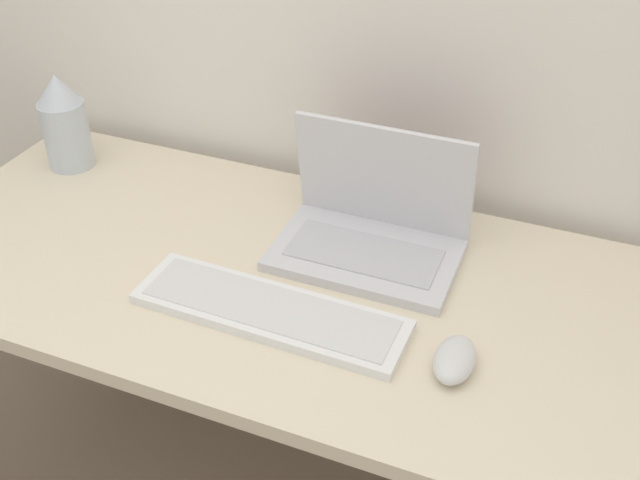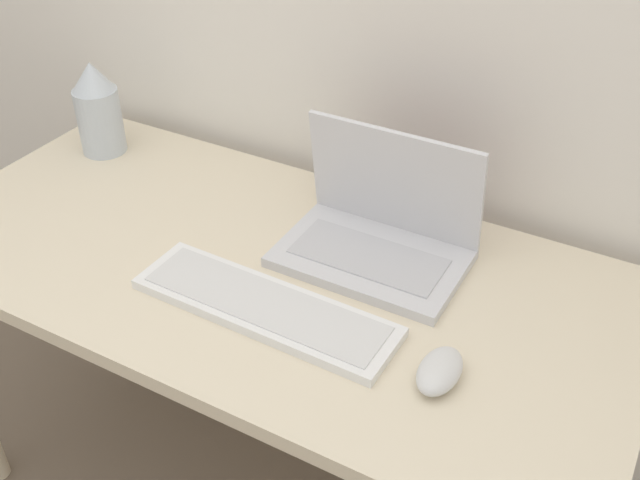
% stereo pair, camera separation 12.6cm
% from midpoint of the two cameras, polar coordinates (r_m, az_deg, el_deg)
% --- Properties ---
extents(desk, '(1.38, 0.66, 0.71)m').
position_cam_midpoint_polar(desk, '(1.43, -1.76, -4.53)').
color(desk, beige).
rests_on(desk, ground_plane).
extents(laptop, '(0.34, 0.22, 0.24)m').
position_cam_midpoint_polar(laptop, '(1.38, 7.15, 0.60)').
color(laptop, silver).
rests_on(laptop, desk).
extents(keyboard, '(0.47, 0.14, 0.02)m').
position_cam_midpoint_polar(keyboard, '(1.27, -1.38, -5.23)').
color(keyboard, white).
rests_on(keyboard, desk).
extents(mouse, '(0.06, 0.11, 0.04)m').
position_cam_midpoint_polar(mouse, '(1.17, 12.22, -9.86)').
color(mouse, silver).
rests_on(mouse, desk).
extents(vase, '(0.10, 0.10, 0.21)m').
position_cam_midpoint_polar(vase, '(1.74, -14.59, 9.60)').
color(vase, silver).
rests_on(vase, desk).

